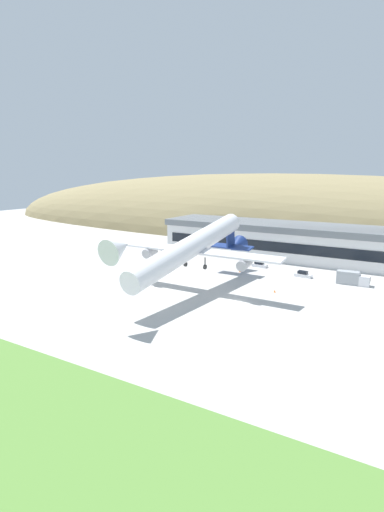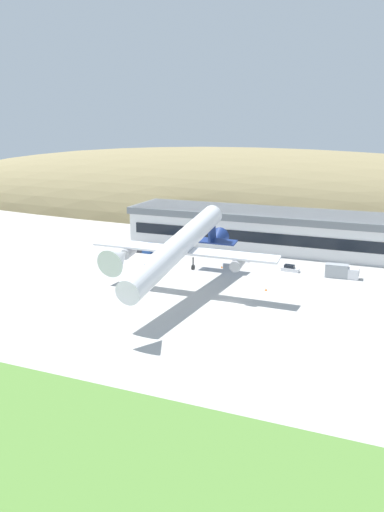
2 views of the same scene
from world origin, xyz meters
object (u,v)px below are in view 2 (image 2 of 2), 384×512
object	(u,v)px
cargo_airplane	(180,247)
service_car_1	(290,269)
fuel_truck	(139,247)
traffic_cone_0	(222,267)
service_car_0	(241,258)
traffic_cone_1	(266,289)
terminal_building	(316,231)
box_truck	(341,272)

from	to	relation	value
cargo_airplane	service_car_1	world-z (taller)	cargo_airplane
fuel_truck	traffic_cone_0	bearing A→B (deg)	-13.49
service_car_0	traffic_cone_1	xyz separation A→B (m)	(12.12, -21.45, -0.36)
service_car_0	traffic_cone_1	distance (m)	24.64
fuel_truck	traffic_cone_0	world-z (taller)	fuel_truck
cargo_airplane	terminal_building	bearing A→B (deg)	65.74
terminal_building	traffic_cone_0	distance (m)	31.79
service_car_1	traffic_cone_1	xyz separation A→B (m)	(-1.83, -16.60, -0.39)
service_car_1	terminal_building	bearing A→B (deg)	82.51
traffic_cone_1	service_car_1	bearing A→B (deg)	83.71
terminal_building	traffic_cone_0	xyz separation A→B (m)	(-19.19, -24.65, -5.89)
cargo_airplane	service_car_0	xyz separation A→B (m)	(4.32, 30.40, -9.60)
terminal_building	fuel_truck	bearing A→B (deg)	-158.31
cargo_airplane	service_car_0	size ratio (longest dim) A/B	12.23
fuel_truck	traffic_cone_1	distance (m)	45.67
service_car_0	traffic_cone_0	world-z (taller)	service_car_0
service_car_1	traffic_cone_1	distance (m)	16.70
cargo_airplane	fuel_truck	world-z (taller)	cargo_airplane
service_car_1	cargo_airplane	bearing A→B (deg)	-125.57
terminal_building	box_truck	bearing A→B (deg)	-66.95
service_car_0	fuel_truck	bearing A→B (deg)	-176.21
traffic_cone_1	traffic_cone_0	bearing A→B (deg)	138.02
box_truck	traffic_cone_1	distance (m)	21.13
service_car_0	fuel_truck	world-z (taller)	fuel_truck
terminal_building	service_car_1	size ratio (longest dim) A/B	24.43
fuel_truck	box_truck	world-z (taller)	box_truck
terminal_building	traffic_cone_1	xyz separation A→B (m)	(-4.61, -37.76, -5.89)
service_car_0	box_truck	bearing A→B (deg)	-12.16
fuel_truck	box_truck	bearing A→B (deg)	-3.82
fuel_truck	cargo_airplane	bearing A→B (deg)	-48.90
cargo_airplane	traffic_cone_1	distance (m)	21.20
service_car_1	traffic_cone_0	size ratio (longest dim) A/B	7.69
traffic_cone_1	fuel_truck	bearing A→B (deg)	154.69
box_truck	service_car_0	bearing A→B (deg)	167.84
service_car_0	box_truck	distance (m)	26.67
service_car_0	cargo_airplane	bearing A→B (deg)	-98.09
cargo_airplane	box_truck	xyz separation A→B (m)	(30.38, 24.78, -8.75)
service_car_1	box_truck	world-z (taller)	box_truck
service_car_1	traffic_cone_1	bearing A→B (deg)	-96.29
service_car_0	service_car_1	world-z (taller)	service_car_1
service_car_1	service_car_0	bearing A→B (deg)	160.81
box_truck	terminal_building	bearing A→B (deg)	113.05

